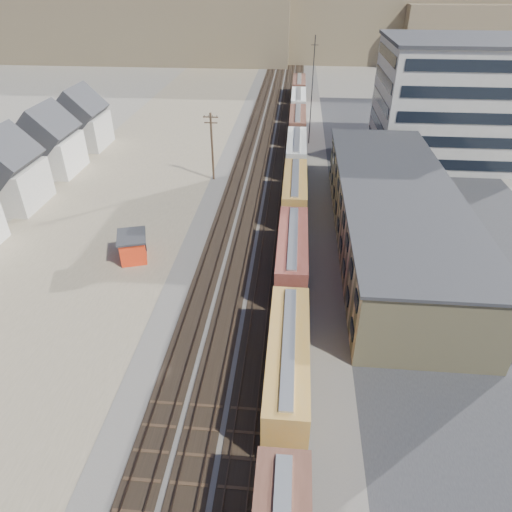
# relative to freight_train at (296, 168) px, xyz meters

# --- Properties ---
(ground) EXTENTS (300.00, 300.00, 0.00)m
(ground) POSITION_rel_freight_train_xyz_m (-3.80, -40.46, -2.79)
(ground) COLOR #6B6356
(ground) RESTS_ON ground
(ballast_bed) EXTENTS (18.00, 200.00, 0.06)m
(ballast_bed) POSITION_rel_freight_train_xyz_m (-3.80, 9.54, -2.76)
(ballast_bed) COLOR #4C4742
(ballast_bed) RESTS_ON ground
(dirt_yard) EXTENTS (24.00, 180.00, 0.03)m
(dirt_yard) POSITION_rel_freight_train_xyz_m (-23.80, -0.46, -2.78)
(dirt_yard) COLOR #756950
(dirt_yard) RESTS_ON ground
(asphalt_lot) EXTENTS (26.00, 120.00, 0.04)m
(asphalt_lot) POSITION_rel_freight_train_xyz_m (18.20, -5.46, -2.77)
(asphalt_lot) COLOR #232326
(asphalt_lot) RESTS_ON ground
(rail_tracks) EXTENTS (11.40, 200.00, 0.24)m
(rail_tracks) POSITION_rel_freight_train_xyz_m (-4.35, 9.54, -2.68)
(rail_tracks) COLOR black
(rail_tracks) RESTS_ON ground
(freight_train) EXTENTS (3.00, 119.74, 4.46)m
(freight_train) POSITION_rel_freight_train_xyz_m (0.00, 0.00, 0.00)
(freight_train) COLOR black
(freight_train) RESTS_ON ground
(warehouse) EXTENTS (12.40, 40.40, 7.25)m
(warehouse) POSITION_rel_freight_train_xyz_m (11.18, -15.46, 0.86)
(warehouse) COLOR tan
(warehouse) RESTS_ON ground
(office_tower) EXTENTS (22.60, 18.60, 18.45)m
(office_tower) POSITION_rel_freight_train_xyz_m (24.15, 14.49, 6.47)
(office_tower) COLOR #9E998E
(office_tower) RESTS_ON ground
(utility_pole_north) EXTENTS (2.20, 0.32, 10.00)m
(utility_pole_north) POSITION_rel_freight_train_xyz_m (-12.30, 1.54, 2.50)
(utility_pole_north) COLOR #382619
(utility_pole_north) RESTS_ON ground
(radio_mast) EXTENTS (1.20, 0.16, 18.00)m
(radio_mast) POSITION_rel_freight_train_xyz_m (2.20, 19.54, 6.33)
(radio_mast) COLOR black
(radio_mast) RESTS_ON ground
(hills_north) EXTENTS (265.00, 80.00, 32.00)m
(hills_north) POSITION_rel_freight_train_xyz_m (-3.63, 127.46, 11.31)
(hills_north) COLOR brown
(hills_north) RESTS_ON ground
(maintenance_shed) EXTENTS (4.08, 4.66, 2.88)m
(maintenance_shed) POSITION_rel_freight_train_xyz_m (-17.37, -21.13, -1.32)
(maintenance_shed) COLOR red
(maintenance_shed) RESTS_ON ground
(parked_car_blue) EXTENTS (5.76, 5.81, 1.56)m
(parked_car_blue) POSITION_rel_freight_train_xyz_m (18.13, 1.60, -2.02)
(parked_car_blue) COLOR navy
(parked_car_blue) RESTS_ON ground
(parked_car_far) EXTENTS (2.88, 4.27, 1.35)m
(parked_car_far) POSITION_rel_freight_train_xyz_m (25.54, 18.38, -2.12)
(parked_car_far) COLOR silver
(parked_car_far) RESTS_ON ground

